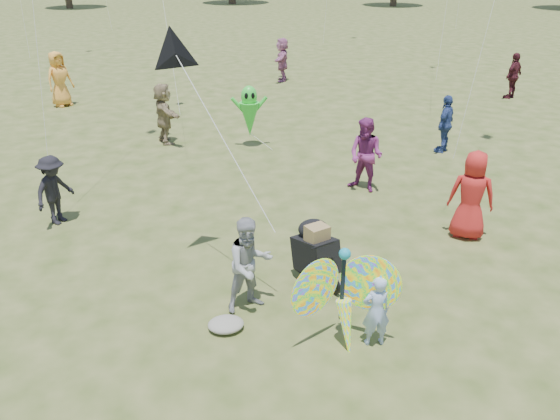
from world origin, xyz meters
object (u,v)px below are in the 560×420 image
Objects in this scene: crowd_j at (282,59)px; alien_kite at (249,113)px; adult_man at (250,265)px; crowd_g at (59,79)px; crowd_a at (472,195)px; crowd_d at (164,113)px; jogging_stroller at (315,250)px; crowd_e at (366,155)px; child_girl at (376,311)px; butterfly_kite at (344,299)px; crowd_b at (54,190)px; crowd_h at (514,76)px; crowd_c at (445,124)px.

crowd_j reaches higher than alien_kite.
crowd_g is at bearing 92.58° from adult_man.
crowd_a is at bearing 1.81° from adult_man.
crowd_d is 1.51× the size of jogging_stroller.
crowd_g is at bearing 139.01° from alien_kite.
crowd_g is at bearing 20.77° from crowd_d.
crowd_j is (-0.23, 12.04, 0.04)m from crowd_e.
child_girl is 0.50m from butterfly_kite.
adult_man is at bearing 138.73° from butterfly_kite.
crowd_b is at bearing 115.78° from adult_man.
adult_man is 16.28m from crowd_h.
crowd_j reaches higher than crowd_h.
alien_kite reaches higher than crowd_h.
crowd_e is at bearing -52.46° from crowd_b.
crowd_c is 1.38× the size of jogging_stroller.
butterfly_kite is (4.82, -4.52, 0.04)m from crowd_b.
crowd_g reaches higher than child_girl.
crowd_g is (-11.52, 6.58, 0.17)m from crowd_c.
crowd_a is at bearing -71.20° from crowd_b.
crowd_d is at bearing -17.72° from crowd_h.
crowd_e is at bearing -55.98° from alien_kite.
crowd_h is 0.97× the size of alien_kite.
crowd_j is 8.82m from alien_kite.
crowd_j is at bearing 4.20° from crowd_b.
crowd_d is 0.99× the size of alien_kite.
crowd_e is (1.36, 5.37, 0.30)m from child_girl.
crowd_a reaches higher than butterfly_kite.
adult_man is 0.89× the size of crowd_d.
adult_man is 5.02m from crowd_b.
alien_kite is (6.27, -5.45, 0.01)m from crowd_g.
crowd_c is at bearing -12.17° from alien_kite.
crowd_e reaches higher than butterfly_kite.
child_girl is 0.77× the size of crowd_b.
adult_man is (-1.65, 1.11, 0.21)m from child_girl.
jogging_stroller is 1.65m from butterfly_kite.
jogging_stroller is (2.85, -7.84, -0.25)m from crowd_d.
crowd_e is 0.89× the size of crowd_g.
crowd_h is at bearing -97.20° from crowd_a.
butterfly_kite is at bearing 178.64° from crowd_d.
crowd_e is at bearing 10.86° from crowd_h.
crowd_h is (10.91, 12.09, 0.07)m from adult_man.
crowd_h reaches higher than child_girl.
butterfly_kite is at bearing 67.15° from crowd_a.
crowd_a is 12.21m from crowd_h.
crowd_c is (1.55, 4.82, -0.08)m from crowd_a.
crowd_c is 8.99m from butterfly_kite.
crowd_g is (-9.97, 11.40, 0.09)m from crowd_a.
crowd_c is 10.19m from crowd_j.
jogging_stroller is 0.66× the size of alien_kite.
crowd_h is at bearing 53.54° from butterfly_kite.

